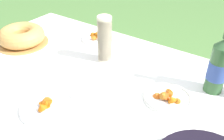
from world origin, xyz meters
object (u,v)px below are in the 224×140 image
(bundt_cake, at_px, (22,36))
(cider_bottle_green, at_px, (219,66))
(snack_plate_far, at_px, (99,38))
(snack_plate_left, at_px, (167,97))
(cup_stack, at_px, (105,39))
(snack_plate_near, at_px, (47,106))

(bundt_cake, xyz_separation_m, cider_bottle_green, (1.04, 0.19, 0.08))
(snack_plate_far, bearing_deg, bundt_cake, -138.53)
(bundt_cake, relative_size, snack_plate_left, 1.46)
(cup_stack, relative_size, cider_bottle_green, 0.73)
(bundt_cake, distance_m, cider_bottle_green, 1.06)
(bundt_cake, xyz_separation_m, snack_plate_near, (0.54, -0.31, -0.04))
(snack_plate_near, relative_size, snack_plate_far, 1.02)
(cup_stack, height_order, snack_plate_left, cup_stack)
(snack_plate_far, bearing_deg, cup_stack, -45.07)
(cider_bottle_green, relative_size, snack_plate_near, 1.50)
(bundt_cake, height_order, cup_stack, cup_stack)
(cider_bottle_green, distance_m, snack_plate_left, 0.25)
(snack_plate_near, relative_size, snack_plate_left, 1.09)
(snack_plate_far, bearing_deg, snack_plate_near, -71.12)
(bundt_cake, bearing_deg, snack_plate_far, 41.47)
(cup_stack, relative_size, snack_plate_far, 1.12)
(bundt_cake, xyz_separation_m, cup_stack, (0.51, 0.12, 0.07))
(snack_plate_near, bearing_deg, bundt_cake, 150.24)
(cup_stack, distance_m, cider_bottle_green, 0.54)
(snack_plate_left, bearing_deg, snack_plate_far, 153.83)
(cider_bottle_green, bearing_deg, bundt_cake, -169.77)
(bundt_cake, bearing_deg, cider_bottle_green, 10.23)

